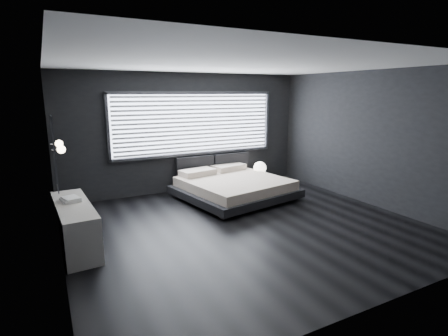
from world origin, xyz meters
TOP-DOWN VIEW (x-y plane):
  - room at (0.00, 0.00)m, footprint 6.04×6.00m
  - window at (0.20, 2.70)m, footprint 4.14×0.09m
  - headboard at (0.63, 2.64)m, footprint 1.96×0.16m
  - sconce_near at (-2.88, 0.05)m, footprint 0.18×0.11m
  - sconce_far at (-2.88, 0.65)m, footprint 0.18×0.11m
  - wall_art_upper at (-2.98, -0.55)m, footprint 0.01×0.48m
  - wall_art_lower at (-2.98, -0.30)m, footprint 0.01×0.48m
  - bed at (0.62, 1.59)m, footprint 2.61×2.53m
  - nightstand at (1.62, 2.13)m, footprint 0.65×0.57m
  - orb_lamp at (1.65, 2.09)m, footprint 0.32×0.32m
  - dresser at (-2.78, 0.48)m, footprint 0.58×1.76m
  - book_stack at (-2.80, 0.64)m, footprint 0.31×0.37m

SIDE VIEW (x-z plane):
  - nightstand at x=1.62m, z-range 0.00..0.34m
  - bed at x=0.62m, z-range -0.02..0.57m
  - dresser at x=-2.78m, z-range 0.00..0.69m
  - orb_lamp at x=1.65m, z-range 0.34..0.66m
  - headboard at x=0.63m, z-range 0.31..0.83m
  - book_stack at x=-2.80m, z-range 0.69..0.76m
  - wall_art_lower at x=-2.98m, z-range 1.14..1.62m
  - room at x=0.00m, z-range 0.00..2.80m
  - sconce_near at x=-2.88m, z-range 1.55..1.66m
  - sconce_far at x=-2.88m, z-range 1.55..1.66m
  - window at x=0.20m, z-range 0.85..2.37m
  - wall_art_upper at x=-2.98m, z-range 1.61..2.09m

